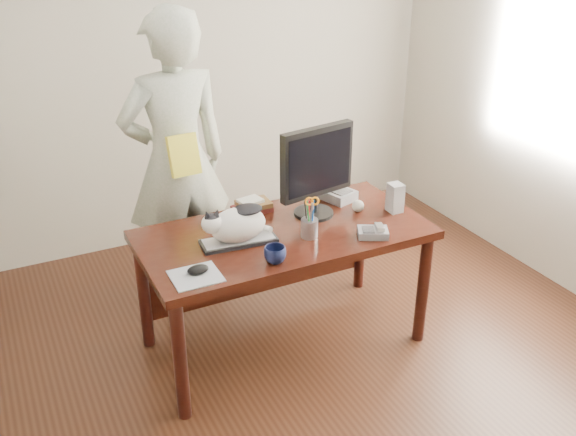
# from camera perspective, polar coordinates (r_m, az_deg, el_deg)

# --- Properties ---
(room) EXTENTS (4.50, 4.50, 4.50)m
(room) POSITION_cam_1_polar(r_m,az_deg,el_deg) (2.83, 4.99, 4.75)
(room) COLOR black
(room) RESTS_ON ground
(desk) EXTENTS (1.60, 0.80, 0.75)m
(desk) POSITION_cam_1_polar(r_m,az_deg,el_deg) (3.69, -0.89, -2.68)
(desk) COLOR black
(desk) RESTS_ON ground
(keyboard) EXTENTS (0.42, 0.19, 0.02)m
(keyboard) POSITION_cam_1_polar(r_m,az_deg,el_deg) (3.44, -4.41, -2.04)
(keyboard) COLOR black
(keyboard) RESTS_ON desk
(cat) EXTENTS (0.40, 0.22, 0.23)m
(cat) POSITION_cam_1_polar(r_m,az_deg,el_deg) (3.39, -4.66, -0.49)
(cat) COLOR white
(cat) RESTS_ON keyboard
(monitor) EXTENTS (0.48, 0.27, 0.54)m
(monitor) POSITION_cam_1_polar(r_m,az_deg,el_deg) (3.62, 2.57, 4.55)
(monitor) COLOR black
(monitor) RESTS_ON desk
(pen_cup) EXTENTS (0.12, 0.12, 0.24)m
(pen_cup) POSITION_cam_1_polar(r_m,az_deg,el_deg) (3.47, 1.93, -0.70)
(pen_cup) COLOR gray
(pen_cup) RESTS_ON desk
(mousepad) EXTENTS (0.24, 0.22, 0.01)m
(mousepad) POSITION_cam_1_polar(r_m,az_deg,el_deg) (3.16, -8.20, -5.14)
(mousepad) COLOR #9FA3AA
(mousepad) RESTS_ON desk
(mouse) EXTENTS (0.11, 0.07, 0.04)m
(mouse) POSITION_cam_1_polar(r_m,az_deg,el_deg) (3.17, -8.01, -4.55)
(mouse) COLOR black
(mouse) RESTS_ON mousepad
(coffee_mug) EXTENTS (0.16, 0.16, 0.09)m
(coffee_mug) POSITION_cam_1_polar(r_m,az_deg,el_deg) (3.23, -1.16, -3.27)
(coffee_mug) COLOR #0D1335
(coffee_mug) RESTS_ON desk
(phone) EXTENTS (0.20, 0.18, 0.07)m
(phone) POSITION_cam_1_polar(r_m,az_deg,el_deg) (3.52, 7.60, -1.23)
(phone) COLOR slate
(phone) RESTS_ON desk
(speaker) EXTENTS (0.08, 0.09, 0.17)m
(speaker) POSITION_cam_1_polar(r_m,az_deg,el_deg) (3.81, 9.50, 1.80)
(speaker) COLOR gray
(speaker) RESTS_ON desk
(baseball) EXTENTS (0.07, 0.07, 0.07)m
(baseball) POSITION_cam_1_polar(r_m,az_deg,el_deg) (3.79, 6.25, 1.07)
(baseball) COLOR beige
(baseball) RESTS_ON desk
(book_stack) EXTENTS (0.23, 0.18, 0.08)m
(book_stack) POSITION_cam_1_polar(r_m,az_deg,el_deg) (3.78, -3.18, 1.08)
(book_stack) COLOR #4A1513
(book_stack) RESTS_ON desk
(calculator) EXTENTS (0.22, 0.25, 0.07)m
(calculator) POSITION_cam_1_polar(r_m,az_deg,el_deg) (3.95, 4.35, 2.13)
(calculator) COLOR slate
(calculator) RESTS_ON desk
(person) EXTENTS (0.72, 0.50, 1.89)m
(person) POSITION_cam_1_polar(r_m,az_deg,el_deg) (4.04, -9.90, 4.89)
(person) COLOR silver
(person) RESTS_ON ground
(held_book) EXTENTS (0.19, 0.12, 0.25)m
(held_book) POSITION_cam_1_polar(r_m,az_deg,el_deg) (3.85, -9.25, 5.54)
(held_book) COLOR yellow
(held_book) RESTS_ON person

